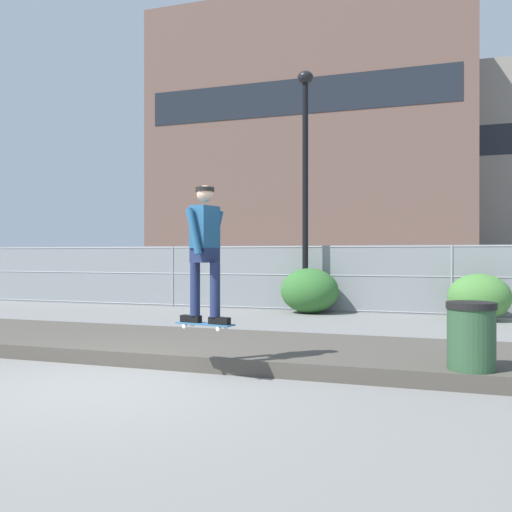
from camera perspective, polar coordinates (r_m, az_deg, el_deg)
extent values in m
plane|color=slate|center=(7.15, -15.14, -12.80)|extent=(120.00, 120.00, 0.00)
cube|color=#4C473F|center=(9.29, -6.32, -9.10)|extent=(10.80, 2.78, 0.22)
cube|color=#2D608C|center=(7.24, -5.20, -6.88)|extent=(0.82, 0.34, 0.02)
cylinder|color=silver|center=(7.17, -3.07, -7.22)|extent=(0.06, 0.04, 0.05)
cylinder|color=silver|center=(7.02, -3.86, -7.38)|extent=(0.06, 0.04, 0.05)
cylinder|color=silver|center=(7.46, -6.47, -6.94)|extent=(0.06, 0.04, 0.05)
cylinder|color=silver|center=(7.32, -7.30, -7.08)|extent=(0.06, 0.04, 0.05)
cube|color=#99999E|center=(7.09, -3.46, -7.13)|extent=(0.08, 0.15, 0.01)
cube|color=#99999E|center=(7.39, -6.88, -6.84)|extent=(0.08, 0.15, 0.01)
cube|color=black|center=(7.11, -3.73, -6.58)|extent=(0.29, 0.15, 0.09)
cube|color=black|center=(7.36, -6.62, -6.35)|extent=(0.29, 0.15, 0.09)
cylinder|color=#1E284C|center=(7.11, -4.18, -3.43)|extent=(0.13, 0.13, 0.69)
cylinder|color=#1E284C|center=(7.28, -6.20, -3.35)|extent=(0.13, 0.13, 0.69)
cube|color=#1E284C|center=(7.18, -5.21, 0.06)|extent=(0.30, 0.38, 0.18)
cube|color=navy|center=(7.19, -5.21, 2.93)|extent=(0.29, 0.41, 0.54)
cylinder|color=navy|center=(7.39, -4.13, 2.39)|extent=(0.24, 0.13, 0.58)
cylinder|color=navy|center=(6.99, -6.35, 2.52)|extent=(0.24, 0.13, 0.58)
sphere|color=tan|center=(7.22, -5.21, 6.30)|extent=(0.21, 0.21, 0.21)
cylinder|color=black|center=(7.23, -5.21, 6.76)|extent=(0.24, 0.24, 0.05)
cylinder|color=gray|center=(17.36, -8.43, -2.07)|extent=(0.06, 0.06, 1.85)
cylinder|color=gray|center=(15.45, 19.28, -2.35)|extent=(0.06, 0.06, 1.85)
cylinder|color=gray|center=(15.91, 4.60, 0.92)|extent=(24.20, 0.04, 0.04)
cylinder|color=gray|center=(15.92, 4.60, -1.94)|extent=(24.20, 0.04, 0.04)
cylinder|color=gray|center=(15.99, 4.60, -5.37)|extent=(24.20, 0.04, 0.04)
cube|color=gray|center=(15.93, 4.60, -2.27)|extent=(24.20, 0.01, 1.85)
cylinder|color=black|center=(15.45, 5.03, 5.82)|extent=(0.16, 0.16, 6.25)
ellipsoid|color=black|center=(16.11, 5.03, 17.60)|extent=(0.44, 0.44, 0.36)
cube|color=silver|center=(20.08, -4.92, -2.49)|extent=(4.51, 2.08, 0.70)
cube|color=#23282D|center=(20.16, -5.42, -0.57)|extent=(2.30, 1.74, 0.64)
cylinder|color=black|center=(20.30, -0.38, -3.45)|extent=(0.65, 0.28, 0.64)
cylinder|color=black|center=(18.74, -2.41, -3.75)|extent=(0.65, 0.28, 0.64)
cylinder|color=black|center=(21.50, -7.10, -3.25)|extent=(0.65, 0.28, 0.64)
cylinder|color=black|center=(20.03, -9.52, -3.50)|extent=(0.65, 0.28, 0.64)
cube|color=brown|center=(47.54, 6.33, 10.62)|extent=(24.08, 14.89, 20.44)
cube|color=#1E232B|center=(41.01, 4.01, 15.84)|extent=(22.15, 0.04, 2.50)
ellipsoid|color=#336B2D|center=(15.34, 5.45, -3.53)|extent=(1.59, 1.30, 1.22)
ellipsoid|color=#477F38|center=(14.60, 21.72, -3.90)|extent=(1.47, 1.21, 1.14)
cylinder|color=#2D5133|center=(7.31, 21.01, -8.73)|extent=(0.56, 0.56, 0.95)
cylinder|color=black|center=(7.25, 21.02, -4.71)|extent=(0.59, 0.59, 0.08)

